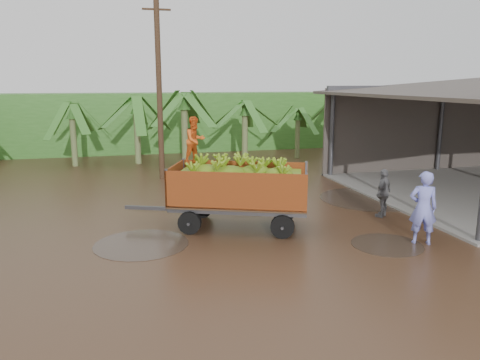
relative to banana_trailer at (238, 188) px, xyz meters
name	(u,v)px	position (x,y,z in m)	size (l,w,h in m)	color
ground	(254,219)	(0.68, 0.71, -1.22)	(100.00, 100.00, 0.00)	black
hedge_north	(153,122)	(-1.32, 16.71, 0.58)	(22.00, 3.00, 3.60)	#2D661E
banana_trailer	(238,188)	(0.00, 0.00, 0.00)	(5.53, 3.30, 3.27)	#AA4718
man_blue	(423,208)	(4.41, -2.64, -0.22)	(0.73, 0.48, 2.00)	#797FDD
man_grey	(383,193)	(4.79, -0.08, -0.43)	(0.92, 0.38, 1.57)	slate
utility_pole	(159,89)	(-1.59, 7.81, 2.76)	(1.20, 0.24, 7.85)	#47301E
banana_plants	(85,143)	(-4.71, 6.62, 0.65)	(24.67, 20.44, 4.27)	#2D661E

